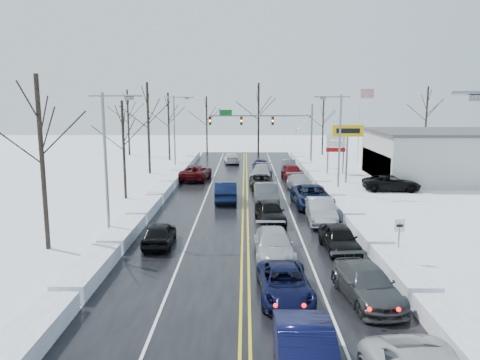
{
  "coord_description": "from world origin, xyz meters",
  "views": [
    {
      "loc": [
        -0.01,
        -32.08,
        8.63
      ],
      "look_at": [
        -0.4,
        3.12,
        2.5
      ],
      "focal_mm": 35.0,
      "sensor_mm": 36.0,
      "label": 1
    }
  ],
  "objects_px": {
    "dealership_building": "(469,155)",
    "tires_plus_sign": "(348,135)",
    "traffic_signal_mast": "(272,124)",
    "flagpole": "(360,120)",
    "oncoming_car_0": "(226,201)"
  },
  "relations": [
    {
      "from": "dealership_building",
      "to": "tires_plus_sign",
      "type": "bearing_deg",
      "value": -171.53
    },
    {
      "from": "traffic_signal_mast",
      "to": "tires_plus_sign",
      "type": "bearing_deg",
      "value": -59.54
    },
    {
      "from": "tires_plus_sign",
      "to": "dealership_building",
      "type": "height_order",
      "value": "tires_plus_sign"
    },
    {
      "from": "flagpole",
      "to": "traffic_signal_mast",
      "type": "bearing_deg",
      "value": -170.27
    },
    {
      "from": "dealership_building",
      "to": "oncoming_car_0",
      "type": "relative_size",
      "value": 3.91
    },
    {
      "from": "tires_plus_sign",
      "to": "oncoming_car_0",
      "type": "distance_m",
      "value": 15.99
    },
    {
      "from": "traffic_signal_mast",
      "to": "oncoming_car_0",
      "type": "xyz_separation_m",
      "value": [
        -5.11,
        -21.09,
        -5.48
      ]
    },
    {
      "from": "traffic_signal_mast",
      "to": "tires_plus_sign",
      "type": "distance_m",
      "value": 13.92
    },
    {
      "from": "oncoming_car_0",
      "to": "tires_plus_sign",
      "type": "bearing_deg",
      "value": -145.67
    },
    {
      "from": "flagpole",
      "to": "dealership_building",
      "type": "xyz_separation_m",
      "value": [
        8.8,
        -12.0,
        -3.27
      ]
    },
    {
      "from": "flagpole",
      "to": "oncoming_car_0",
      "type": "height_order",
      "value": "flagpole"
    },
    {
      "from": "dealership_building",
      "to": "oncoming_car_0",
      "type": "xyz_separation_m",
      "value": [
        -25.64,
        -11.1,
        -2.66
      ]
    },
    {
      "from": "oncoming_car_0",
      "to": "dealership_building",
      "type": "bearing_deg",
      "value": -159.05
    },
    {
      "from": "tires_plus_sign",
      "to": "dealership_building",
      "type": "relative_size",
      "value": 0.29
    },
    {
      "from": "traffic_signal_mast",
      "to": "oncoming_car_0",
      "type": "bearing_deg",
      "value": -103.62
    }
  ]
}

